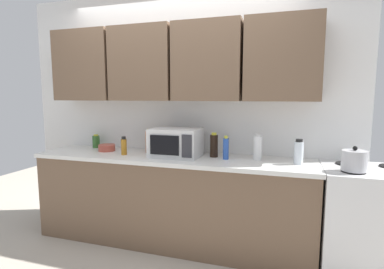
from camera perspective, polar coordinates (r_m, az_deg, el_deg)
The scene contains 13 objects.
wall_back_with_cabinets at distance 3.16m, azimuth -2.72°, elevation 8.86°, with size 3.67×0.38×2.60m.
counter_run at distance 3.13m, azimuth -4.07°, elevation -12.21°, with size 2.80×0.63×0.90m.
stove_range at distance 3.00m, azimuth 30.66°, elevation -14.13°, with size 0.76×0.64×0.91m.
kettle at distance 2.68m, azimuth 28.55°, elevation -4.38°, with size 0.19×0.19×0.20m.
microwave at distance 2.96m, azimuth -3.08°, elevation -1.53°, with size 0.48×0.37×0.28m.
bottle_blue_cleaner at distance 2.85m, azimuth 6.47°, elevation -2.65°, with size 0.05×0.05×0.22m.
bottle_amber_vinegar at distance 3.13m, azimuth -12.87°, elevation -2.19°, with size 0.06×0.06×0.19m.
bottle_white_jar at distance 2.87m, azimuth 12.41°, elevation -2.44°, with size 0.08×0.08×0.25m.
bottle_clear_tall at distance 2.78m, azimuth 19.69°, elevation -3.21°, with size 0.08×0.08×0.22m.
bottle_green_oil at distance 3.65m, azimuth -17.83°, elevation -1.27°, with size 0.08×0.08×0.15m.
bottle_soy_dark at distance 2.95m, azimuth 4.21°, elevation -2.11°, with size 0.08×0.08×0.24m.
bottle_spice_jar at distance 3.20m, azimuth -8.13°, elevation -1.31°, with size 0.08×0.08×0.25m.
bowl_ceramic_small at distance 3.40m, azimuth -15.96°, elevation -2.44°, with size 0.18×0.18×0.07m, color #B24C3D.
Camera 1 is at (1.08, -3.04, 1.50)m, focal length 27.95 mm.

